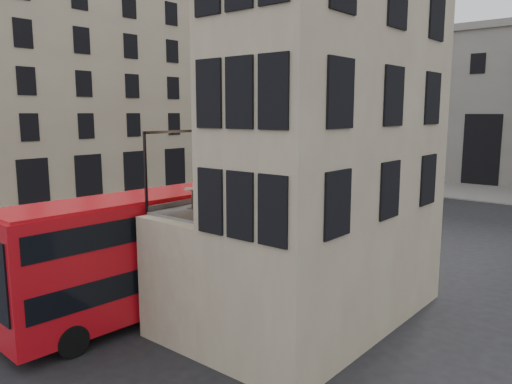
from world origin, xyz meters
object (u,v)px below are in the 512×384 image
Objects in this scene: cafe_table_near at (192,195)px; cafe_chair_a at (235,202)px; pedestrian_e at (218,178)px; cafe_table_mid at (240,185)px; car_c at (268,177)px; traffic_light_far at (272,164)px; bicycle at (286,207)px; traffic_light_near at (289,195)px; car_b at (367,187)px; cafe_chair_b at (285,195)px; pedestrian_a at (299,173)px; street_lamp_a at (195,171)px; cafe_table_far at (299,178)px; pedestrian_c at (398,185)px; bus_far at (326,170)px; pedestrian_d at (441,192)px; street_lamp_b at (370,165)px; car_a at (251,191)px; cyclist at (283,219)px; pedestrian_b at (338,175)px; bus_near at (154,246)px; cafe_chair_d at (315,185)px; cafe_chair_c at (283,192)px.

cafe_table_near is 0.87× the size of cafe_chair_a.
cafe_table_mid is at bearing 24.51° from pedestrian_e.
car_c is 40.47m from cafe_table_near.
traffic_light_far is 15.84m from bicycle.
traffic_light_near is 14.12m from cafe_table_mid.
car_b is 5.24× the size of cafe_chair_b.
pedestrian_a is 40.47m from cafe_table_mid.
cafe_table_far is at bearing -32.47° from street_lamp_a.
cafe_table_far reaches higher than pedestrian_a.
pedestrian_c is at bearing 165.65° from car_c.
car_b is at bearing 90.23° from pedestrian_e.
bus_far is 4.46m from car_b.
pedestrian_d is at bearing 14.65° from bus_far.
cafe_table_far reaches higher than pedestrian_d.
cafe_table_far is (7.71, -28.88, 4.25)m from pedestrian_c.
street_lamp_a is 1.00× the size of street_lamp_b.
car_a is 2.48× the size of pedestrian_c.
pedestrian_e is (-13.00, -10.69, -1.45)m from street_lamp_b.
car_a is at bearing 45.00° from pedestrian_e.
traffic_light_far is 2.37× the size of pedestrian_c.
traffic_light_far is at bearing 78.69° from street_lamp_a.
pedestrian_b is (-10.28, 24.61, -0.08)m from cyclist.
pedestrian_e is at bearing 132.75° from cafe_table_near.
car_c is 2.80× the size of pedestrian_a.
cafe_table_mid is 0.90× the size of cafe_chair_a.
car_a is 8.42m from pedestrian_e.
car_a is 0.89× the size of car_b.
pedestrian_a is 1.88× the size of cafe_chair_a.
street_lamp_b is 3.32× the size of pedestrian_c.
cafe_table_mid is at bearing 60.27° from bus_near.
street_lamp_b is 33.94m from cafe_chair_d.
cafe_table_mid is 0.85× the size of cafe_chair_c.
pedestrian_c is (5.32, 5.41, -1.57)m from bus_far.
street_lamp_a is 1.34× the size of car_a.
car_c is at bearing 126.62° from cafe_table_mid.
bicycle is 20.22m from cafe_chair_c.
car_b is at bearing 33.99° from bus_far.
pedestrian_a is 40.83m from cafe_chair_c.
cafe_chair_a reaches higher than traffic_light_near.
cafe_chair_b reaches higher than pedestrian_e.
car_c is at bearing 45.80° from bicycle.
car_c is (-13.16, 0.45, -0.08)m from car_b.
car_b is (13.16, 11.31, -1.66)m from street_lamp_a.
street_lamp_b is at bearing 55.49° from street_lamp_a.
street_lamp_b reaches higher than pedestrian_a.
street_lamp_b is at bearing 112.82° from cafe_chair_d.
bus_far is (-1.28, -7.01, -0.02)m from street_lamp_b.
cafe_chair_c is (9.10, -32.03, 4.07)m from pedestrian_c.
traffic_light_far reaches higher than pedestrian_a.
car_c is (-5.71, 9.83, -0.03)m from car_a.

